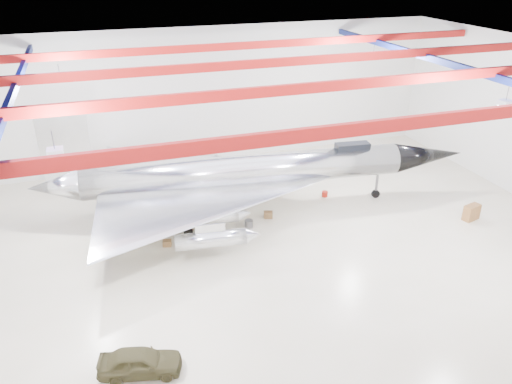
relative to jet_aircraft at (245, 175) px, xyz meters
name	(u,v)px	position (x,y,z in m)	size (l,w,h in m)	color
floor	(263,249)	(-0.56, -5.09, -2.66)	(40.00, 40.00, 0.00)	beige
wall_back	(202,97)	(-0.56, 9.91, 2.84)	(40.00, 40.00, 0.00)	silver
ceiling	(264,64)	(-0.56, -5.09, 8.34)	(40.00, 40.00, 0.00)	#0A0F38
ceiling_structure	(264,77)	(-0.56, -5.09, 7.67)	(39.50, 29.50, 1.08)	maroon
jet_aircraft	(245,175)	(0.00, 0.00, 0.00)	(29.69, 18.82, 8.10)	silver
jeep	(140,362)	(-8.68, -12.64, -2.06)	(1.40, 3.49, 1.19)	#39341C
desk	(472,212)	(13.81, -6.06, -2.13)	(1.15, 0.58, 1.06)	brown
crate_ply	(167,243)	(-5.92, -2.88, -2.47)	(0.52, 0.42, 0.37)	olive
engine_drum	(249,224)	(-0.52, -2.29, -2.41)	(0.54, 0.54, 0.48)	#59595B
parts_bin	(279,189)	(3.25, 2.05, -2.42)	(0.67, 0.53, 0.47)	olive
crate_small	(132,225)	(-7.70, 0.18, -2.53)	(0.36, 0.29, 0.25)	#59595B
tool_chest	(325,194)	(6.11, 0.20, -2.46)	(0.43, 0.43, 0.39)	#A21B10
oil_barrel	(268,215)	(1.11, -1.49, -2.45)	(0.59, 0.47, 0.41)	olive
spares_box	(250,178)	(1.83, 4.55, -2.46)	(0.44, 0.44, 0.39)	#59595B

